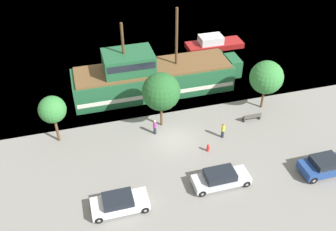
# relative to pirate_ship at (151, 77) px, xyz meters

# --- Properties ---
(ground_plane) EXTENTS (160.00, 160.00, 0.00)m
(ground_plane) POSITION_rel_pirate_ship_xyz_m (0.04, -8.28, -1.86)
(ground_plane) COLOR gray
(pirate_ship) EXTENTS (18.33, 4.68, 9.20)m
(pirate_ship) POSITION_rel_pirate_ship_xyz_m (0.00, 0.00, 0.00)
(pirate_ship) COLOR #1E5633
(pirate_ship) RESTS_ON water_surface
(moored_boat_dockside) EXTENTS (7.45, 2.56, 1.71)m
(moored_boat_dockside) POSITION_rel_pirate_ship_xyz_m (10.21, 7.97, -1.24)
(moored_boat_dockside) COLOR maroon
(moored_boat_dockside) RESTS_ON water_surface
(parked_car_curb_front) EXTENTS (4.18, 2.01, 1.50)m
(parked_car_curb_front) POSITION_rel_pirate_ship_xyz_m (11.02, -15.75, -1.11)
(parked_car_curb_front) COLOR navy
(parked_car_curb_front) RESTS_ON ground_plane
(parked_car_curb_mid) EXTENTS (4.30, 1.91, 1.31)m
(parked_car_curb_mid) POSITION_rel_pirate_ship_xyz_m (-6.05, -15.05, -1.20)
(parked_car_curb_mid) COLOR white
(parked_car_curb_mid) RESTS_ON ground_plane
(parked_car_curb_rear) EXTENTS (4.62, 1.81, 1.40)m
(parked_car_curb_rear) POSITION_rel_pirate_ship_xyz_m (2.17, -14.73, -1.17)
(parked_car_curb_rear) COLOR #B7BCC6
(parked_car_curb_rear) RESTS_ON ground_plane
(fire_hydrant) EXTENTS (0.42, 0.25, 0.76)m
(fire_hydrant) POSITION_rel_pirate_ship_xyz_m (2.57, -10.76, -1.45)
(fire_hydrant) COLOR red
(fire_hydrant) RESTS_ON ground_plane
(bench_promenade_east) EXTENTS (1.80, 0.45, 0.85)m
(bench_promenade_east) POSITION_rel_pirate_ship_xyz_m (8.28, -7.73, -1.42)
(bench_promenade_east) COLOR #4C4742
(bench_promenade_east) RESTS_ON ground_plane
(pedestrian_walking_near) EXTENTS (0.32, 0.32, 1.60)m
(pedestrian_walking_near) POSITION_rel_pirate_ship_xyz_m (4.54, -9.32, -1.05)
(pedestrian_walking_near) COLOR #232838
(pedestrian_walking_near) RESTS_ON ground_plane
(pedestrian_walking_far) EXTENTS (0.32, 0.32, 1.57)m
(pedestrian_walking_far) POSITION_rel_pirate_ship_xyz_m (-1.39, -7.15, -1.07)
(pedestrian_walking_far) COLOR #232838
(pedestrian_walking_far) RESTS_ON ground_plane
(tree_row_east) EXTENTS (2.42, 2.42, 4.74)m
(tree_row_east) POSITION_rel_pirate_ship_xyz_m (-10.16, -5.73, 1.65)
(tree_row_east) COLOR brown
(tree_row_east) RESTS_ON ground_plane
(tree_row_mideast) EXTENTS (3.55, 3.55, 5.65)m
(tree_row_mideast) POSITION_rel_pirate_ship_xyz_m (-0.47, -6.04, 2.00)
(tree_row_mideast) COLOR brown
(tree_row_mideast) RESTS_ON ground_plane
(tree_row_midwest) EXTENTS (3.31, 3.31, 5.24)m
(tree_row_midwest) POSITION_rel_pirate_ship_xyz_m (10.23, -5.91, 1.71)
(tree_row_midwest) COLOR brown
(tree_row_midwest) RESTS_ON ground_plane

